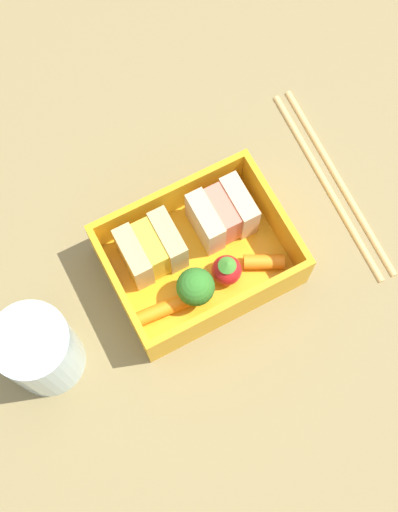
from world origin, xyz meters
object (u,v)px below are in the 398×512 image
object	(u,v)px
sandwich_center_left	(222,214)
strawberry_far_left	(227,270)
chopstick_pair	(333,181)
carrot_stick_left	(264,262)
broccoli_floret	(196,287)
carrot_stick_far_left	(163,309)
sandwich_left	(151,249)
drinking_glass	(40,351)

from	to	relation	value
sandwich_center_left	strawberry_far_left	bearing A→B (deg)	-113.34
strawberry_far_left	chopstick_pair	bearing A→B (deg)	15.11
sandwich_center_left	chopstick_pair	bearing A→B (deg)	-4.49
carrot_stick_left	broccoli_floret	bearing A→B (deg)	177.97
sandwich_center_left	broccoli_floret	xyz separation A→B (cm)	(-5.48, -5.21, 0.43)
carrot_stick_far_left	chopstick_pair	world-z (taller)	carrot_stick_far_left
sandwich_left	chopstick_pair	size ratio (longest dim) A/B	0.24
strawberry_far_left	drinking_glass	size ratio (longest dim) A/B	0.38
sandwich_center_left	drinking_glass	bearing A→B (deg)	-168.21
sandwich_center_left	carrot_stick_far_left	distance (cm)	10.34
broccoli_floret	strawberry_far_left	bearing A→B (deg)	7.54
broccoli_floret	drinking_glass	world-z (taller)	drinking_glass
sandwich_left	broccoli_floret	world-z (taller)	same
sandwich_left	sandwich_center_left	size ratio (longest dim) A/B	1.00
sandwich_center_left	carrot_stick_left	size ratio (longest dim) A/B	1.39
sandwich_center_left	carrot_stick_left	xyz separation A→B (cm)	(1.54, -5.45, -1.61)
carrot_stick_far_left	strawberry_far_left	size ratio (longest dim) A/B	1.56
sandwich_left	drinking_glass	bearing A→B (deg)	-161.74
sandwich_left	carrot_stick_left	xyz separation A→B (cm)	(8.85, -5.45, -1.61)
sandwich_left	strawberry_far_left	world-z (taller)	sandwich_left
broccoli_floret	strawberry_far_left	xyz separation A→B (cm)	(3.43, 0.45, -1.20)
strawberry_far_left	carrot_stick_left	world-z (taller)	strawberry_far_left
carrot_stick_far_left	chopstick_pair	xyz separation A→B (cm)	(20.87, 4.20, -1.53)
chopstick_pair	sandwich_center_left	bearing A→B (deg)	175.51
carrot_stick_far_left	carrot_stick_left	size ratio (longest dim) A/B	1.41
sandwich_center_left	chopstick_pair	distance (cm)	12.48
carrot_stick_left	drinking_glass	bearing A→B (deg)	176.54
drinking_glass	sandwich_left	bearing A→B (deg)	18.26
drinking_glass	broccoli_floret	bearing A→B (deg)	-4.16
carrot_stick_far_left	sandwich_center_left	bearing A→B (deg)	30.24
broccoli_floret	strawberry_far_left	world-z (taller)	broccoli_floret
chopstick_pair	strawberry_far_left	bearing A→B (deg)	-164.89
carrot_stick_far_left	strawberry_far_left	distance (cm)	6.84
carrot_stick_far_left	chopstick_pair	distance (cm)	21.34
sandwich_center_left	sandwich_left	bearing A→B (deg)	180.00
sandwich_center_left	carrot_stick_left	bearing A→B (deg)	-74.27
sandwich_center_left	broccoli_floret	world-z (taller)	same
chopstick_pair	broccoli_floret	bearing A→B (deg)	-166.34
sandwich_center_left	strawberry_far_left	xyz separation A→B (cm)	(-2.05, -4.75, -0.78)
sandwich_left	sandwich_center_left	world-z (taller)	same
sandwich_left	strawberry_far_left	bearing A→B (deg)	-42.05
strawberry_far_left	drinking_glass	xyz separation A→B (cm)	(-17.86, 0.59, 1.71)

